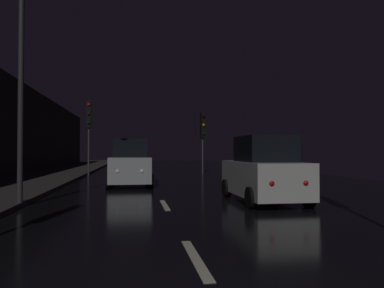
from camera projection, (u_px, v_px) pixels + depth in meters
ground at (147, 175)px, 26.97m from camera, size 25.12×84.00×0.02m
sidewalk_left at (55, 174)px, 26.00m from camera, size 4.40×84.00×0.15m
lane_centerline at (163, 201)px, 12.31m from camera, size 0.16×16.37×0.01m
traffic_light_far_left at (89, 120)px, 26.11m from camera, size 0.32×0.46×5.22m
traffic_light_far_right at (203, 130)px, 27.63m from camera, size 0.37×0.48×4.54m
streetlamp_overhead at (38, 54)px, 11.21m from camera, size 1.70×0.44×6.83m
car_approaching_headlights at (130, 164)px, 18.15m from camera, size 2.06×4.46×2.25m
car_parked_right_near at (263, 172)px, 12.27m from camera, size 1.96×4.25×2.14m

